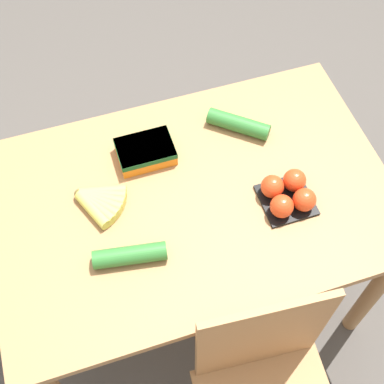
{
  "coord_description": "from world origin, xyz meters",
  "views": [
    {
      "loc": [
        0.27,
        0.84,
        2.19
      ],
      "look_at": [
        0.0,
        0.0,
        0.78
      ],
      "focal_mm": 50.0,
      "sensor_mm": 36.0,
      "label": 1
    }
  ],
  "objects_px": {
    "carrot_bag": "(145,151)",
    "cucumber_far": "(130,255)",
    "banana_bunch": "(99,201)",
    "tomato_pack": "(288,194)",
    "cucumber_near": "(238,124)"
  },
  "relations": [
    {
      "from": "tomato_pack",
      "to": "carrot_bag",
      "type": "distance_m",
      "value": 0.48
    },
    {
      "from": "tomato_pack",
      "to": "cucumber_far",
      "type": "distance_m",
      "value": 0.52
    },
    {
      "from": "tomato_pack",
      "to": "banana_bunch",
      "type": "bearing_deg",
      "value": -16.72
    },
    {
      "from": "carrot_bag",
      "to": "banana_bunch",
      "type": "bearing_deg",
      "value": 35.45
    },
    {
      "from": "cucumber_near",
      "to": "cucumber_far",
      "type": "height_order",
      "value": "same"
    },
    {
      "from": "banana_bunch",
      "to": "tomato_pack",
      "type": "xyz_separation_m",
      "value": [
        -0.56,
        0.17,
        0.02
      ]
    },
    {
      "from": "cucumber_near",
      "to": "tomato_pack",
      "type": "bearing_deg",
      "value": 97.77
    },
    {
      "from": "tomato_pack",
      "to": "cucumber_near",
      "type": "xyz_separation_m",
      "value": [
        0.04,
        -0.32,
        -0.01
      ]
    },
    {
      "from": "cucumber_far",
      "to": "carrot_bag",
      "type": "bearing_deg",
      "value": -112.24
    },
    {
      "from": "cucumber_far",
      "to": "banana_bunch",
      "type": "bearing_deg",
      "value": -78.1
    },
    {
      "from": "banana_bunch",
      "to": "carrot_bag",
      "type": "bearing_deg",
      "value": -144.55
    },
    {
      "from": "banana_bunch",
      "to": "carrot_bag",
      "type": "distance_m",
      "value": 0.23
    },
    {
      "from": "carrot_bag",
      "to": "cucumber_far",
      "type": "xyz_separation_m",
      "value": [
        0.14,
        0.35,
        -0.01
      ]
    },
    {
      "from": "banana_bunch",
      "to": "cucumber_far",
      "type": "bearing_deg",
      "value": 101.9
    },
    {
      "from": "banana_bunch",
      "to": "cucumber_near",
      "type": "height_order",
      "value": "cucumber_near"
    }
  ]
}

